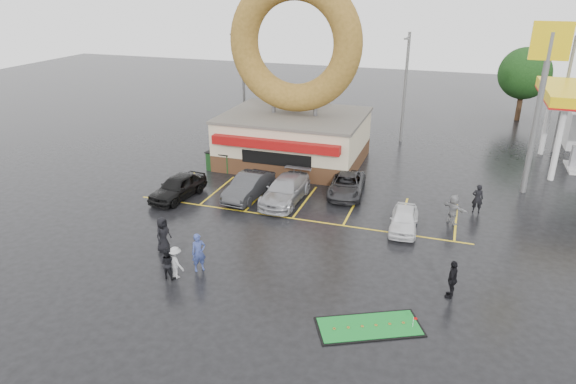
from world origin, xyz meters
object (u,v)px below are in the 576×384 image
(streetlight_left, at_px, (243,78))
(car_grey, at_px, (347,185))
(shell_sign, at_px, (544,78))
(dumpster, at_px, (221,161))
(car_silver, at_px, (285,190))
(donut_shop, at_px, (294,104))
(streetlight_mid, at_px, (405,85))
(putting_green, at_px, (369,327))
(person_cameraman, at_px, (452,279))
(streetlight_right, at_px, (565,93))
(car_dgrey, at_px, (249,186))
(car_white, at_px, (404,219))
(person_blue, at_px, (199,252))
(car_black, at_px, (178,187))

(streetlight_left, relative_size, car_grey, 1.95)
(shell_sign, xyz_separation_m, dumpster, (-20.50, -2.34, -6.73))
(shell_sign, xyz_separation_m, car_silver, (-14.19, -6.35, -6.63))
(donut_shop, height_order, car_grey, donut_shop)
(streetlight_mid, bearing_deg, streetlight_left, -175.91)
(donut_shop, xyz_separation_m, putting_green, (9.03, -18.20, -4.43))
(car_silver, height_order, person_cameraman, person_cameraman)
(streetlight_mid, bearing_deg, streetlight_right, 4.76)
(car_dgrey, xyz_separation_m, person_cameraman, (12.57, -7.45, 0.13))
(shell_sign, distance_m, streetlight_mid, 12.93)
(car_white, xyz_separation_m, putting_green, (-0.24, -9.20, -0.59))
(car_white, bearing_deg, person_cameraman, -68.01)
(car_silver, height_order, dumpster, car_silver)
(dumpster, bearing_deg, putting_green, -43.16)
(car_silver, xyz_separation_m, dumpster, (-6.31, 4.01, -0.10))
(shell_sign, relative_size, car_silver, 2.06)
(streetlight_mid, height_order, car_dgrey, streetlight_mid)
(car_dgrey, distance_m, person_blue, 9.01)
(car_grey, bearing_deg, person_blue, -117.51)
(streetlight_left, relative_size, streetlight_right, 1.00)
(car_black, height_order, dumpster, car_black)
(car_dgrey, xyz_separation_m, car_grey, (5.74, 2.51, -0.11))
(car_silver, distance_m, car_grey, 4.09)
(streetlight_left, xyz_separation_m, dumpster, (2.50, -10.26, -4.13))
(car_black, bearing_deg, dumpster, 95.14)
(donut_shop, xyz_separation_m, streetlight_right, (19.00, 8.95, 0.32))
(streetlight_left, xyz_separation_m, streetlight_mid, (14.00, 1.00, 0.00))
(donut_shop, relative_size, streetlight_mid, 1.50)
(car_silver, relative_size, person_blue, 2.74)
(streetlight_mid, distance_m, car_dgrey, 17.65)
(streetlight_right, bearing_deg, donut_shop, -154.79)
(car_dgrey, xyz_separation_m, person_blue, (1.18, -8.93, 0.19))
(streetlight_left, distance_m, putting_green, 30.19)
(streetlight_left, relative_size, person_cameraman, 5.10)
(person_blue, xyz_separation_m, putting_green, (8.42, -1.79, -0.91))
(streetlight_left, bearing_deg, dumpster, -76.30)
(person_cameraman, bearing_deg, donut_shop, -128.80)
(streetlight_left, bearing_deg, putting_green, -57.49)
(shell_sign, bearing_deg, putting_green, -112.04)
(car_black, height_order, car_white, car_black)
(car_silver, xyz_separation_m, person_cameraman, (10.18, -7.62, 0.13))
(shell_sign, height_order, car_grey, shell_sign)
(donut_shop, bearing_deg, putting_green, -63.62)
(streetlight_right, distance_m, car_dgrey, 25.87)
(streetlight_right, xyz_separation_m, dumpster, (-23.50, -12.26, -4.13))
(dumpster, bearing_deg, car_dgrey, -42.19)
(car_grey, xyz_separation_m, car_white, (4.10, -4.02, -0.02))
(car_black, relative_size, putting_green, 0.98)
(car_white, distance_m, person_cameraman, 6.54)
(car_dgrey, height_order, person_cameraman, person_cameraman)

